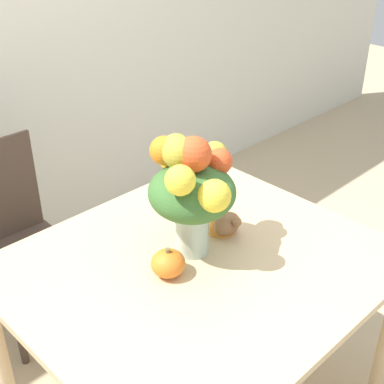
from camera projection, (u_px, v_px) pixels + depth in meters
dining_table at (197, 281)px, 1.97m from camera, size 1.29×1.14×0.77m
flower_vase at (191, 187)px, 1.86m from camera, size 0.35×0.40×0.46m
pumpkin at (168, 263)px, 1.84m from camera, size 0.12×0.12×0.11m
turkey_figurine at (224, 222)px, 2.07m from camera, size 0.12×0.16×0.10m
dining_chair_near_window at (17, 240)px, 2.53m from camera, size 0.43×0.43×0.95m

